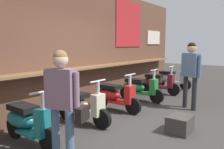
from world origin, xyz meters
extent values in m
plane|color=#383533|center=(0.00, 0.00, 0.00)|extent=(31.07, 31.07, 0.00)
cube|color=brown|center=(0.00, 2.02, 1.61)|extent=(11.10, 0.25, 3.22)
cube|color=brown|center=(0.00, 1.72, 1.07)|extent=(9.99, 0.36, 0.05)
cube|color=#B22328|center=(2.55, 1.89, 2.33)|extent=(1.47, 0.02, 1.47)
cube|color=beige|center=(4.38, 1.88, 1.93)|extent=(1.04, 0.03, 0.52)
ellipsoid|color=#197075|center=(-1.85, 1.25, 0.40)|extent=(0.40, 0.71, 0.30)
cube|color=black|center=(-1.86, 1.20, 0.60)|extent=(0.32, 0.56, 0.10)
cube|color=#197075|center=(-1.86, 0.90, 0.25)|extent=(0.39, 0.51, 0.04)
cube|color=#197075|center=(-1.87, 0.60, 0.47)|extent=(0.28, 0.17, 0.44)
cylinder|color=#B7B7BC|center=(-1.87, 0.60, 0.60)|extent=(0.07, 0.07, 0.70)
cylinder|color=#B7B7BC|center=(-1.87, 0.60, 0.95)|extent=(0.46, 0.05, 0.04)
cylinder|color=black|center=(-1.88, 0.50, 0.20)|extent=(0.11, 0.40, 0.40)
cylinder|color=black|center=(-1.85, 1.50, 0.20)|extent=(0.11, 0.40, 0.40)
ellipsoid|color=beige|center=(-0.60, 1.25, 0.40)|extent=(0.39, 0.71, 0.30)
cube|color=black|center=(-0.60, 1.20, 0.60)|extent=(0.31, 0.56, 0.10)
cube|color=beige|center=(-0.59, 0.90, 0.25)|extent=(0.39, 0.51, 0.04)
cube|color=beige|center=(-0.59, 0.60, 0.47)|extent=(0.28, 0.16, 0.44)
cylinder|color=#B7B7BC|center=(-0.59, 0.60, 0.60)|extent=(0.07, 0.07, 0.70)
cylinder|color=#B7B7BC|center=(-0.59, 0.60, 0.95)|extent=(0.46, 0.04, 0.04)
cylinder|color=black|center=(-0.58, 0.50, 0.20)|extent=(0.11, 0.40, 0.40)
cylinder|color=black|center=(-0.60, 1.50, 0.20)|extent=(0.11, 0.40, 0.40)
ellipsoid|color=red|center=(0.60, 1.25, 0.40)|extent=(0.38, 0.70, 0.30)
cube|color=black|center=(0.60, 1.20, 0.60)|extent=(0.30, 0.55, 0.10)
cube|color=red|center=(0.60, 0.90, 0.25)|extent=(0.38, 0.50, 0.04)
cube|color=red|center=(0.60, 0.60, 0.47)|extent=(0.28, 0.16, 0.44)
cylinder|color=#B7B7BC|center=(0.60, 0.60, 0.60)|extent=(0.07, 0.07, 0.70)
cylinder|color=#B7B7BC|center=(0.60, 0.60, 0.95)|extent=(0.46, 0.04, 0.04)
cylinder|color=black|center=(0.60, 0.50, 0.20)|extent=(0.10, 0.40, 0.40)
cylinder|color=black|center=(0.59, 1.50, 0.20)|extent=(0.10, 0.40, 0.40)
ellipsoid|color=#237533|center=(1.84, 1.25, 0.40)|extent=(0.42, 0.72, 0.30)
cube|color=black|center=(1.85, 1.20, 0.60)|extent=(0.33, 0.56, 0.10)
cube|color=#237533|center=(1.86, 0.90, 0.25)|extent=(0.41, 0.52, 0.04)
cube|color=#237533|center=(1.88, 0.60, 0.47)|extent=(0.29, 0.17, 0.44)
cylinder|color=#B7B7BC|center=(1.88, 0.60, 0.60)|extent=(0.07, 0.07, 0.70)
cylinder|color=#B7B7BC|center=(1.88, 0.60, 0.95)|extent=(0.46, 0.06, 0.04)
cylinder|color=black|center=(1.88, 0.50, 0.20)|extent=(0.12, 0.40, 0.40)
cylinder|color=black|center=(1.83, 1.50, 0.20)|extent=(0.12, 0.40, 0.40)
ellipsoid|color=maroon|center=(3.09, 1.25, 0.40)|extent=(0.43, 0.72, 0.30)
cube|color=black|center=(3.09, 1.20, 0.60)|extent=(0.34, 0.57, 0.10)
cube|color=maroon|center=(3.11, 0.90, 0.25)|extent=(0.41, 0.53, 0.04)
cube|color=maroon|center=(3.13, 0.60, 0.47)|extent=(0.29, 0.18, 0.44)
cylinder|color=#B7B7BC|center=(3.13, 0.60, 0.60)|extent=(0.07, 0.07, 0.70)
cylinder|color=#B7B7BC|center=(3.13, 0.60, 0.95)|extent=(0.46, 0.07, 0.04)
cylinder|color=black|center=(3.14, 0.50, 0.20)|extent=(0.13, 0.41, 0.40)
cylinder|color=black|center=(3.07, 1.50, 0.20)|extent=(0.13, 0.41, 0.40)
ellipsoid|color=#B2B5BA|center=(4.21, 1.25, 0.40)|extent=(0.43, 0.73, 0.30)
cube|color=black|center=(4.22, 1.20, 0.60)|extent=(0.34, 0.57, 0.10)
cube|color=#B2B5BA|center=(4.24, 0.90, 0.25)|extent=(0.42, 0.53, 0.04)
cube|color=#B2B5BA|center=(4.26, 0.60, 0.47)|extent=(0.29, 0.18, 0.44)
cylinder|color=#B7B7BC|center=(4.26, 0.60, 0.60)|extent=(0.07, 0.07, 0.70)
cylinder|color=#B7B7BC|center=(4.26, 0.60, 0.95)|extent=(0.46, 0.07, 0.04)
cylinder|color=black|center=(4.27, 0.50, 0.20)|extent=(0.13, 0.41, 0.40)
cylinder|color=black|center=(4.20, 1.50, 0.20)|extent=(0.13, 0.41, 0.40)
cylinder|color=slate|center=(-1.91, 0.29, 0.39)|extent=(0.12, 0.12, 0.78)
cylinder|color=slate|center=(-1.92, -0.02, 0.39)|extent=(0.12, 0.12, 0.78)
cube|color=gray|center=(-1.92, 0.14, 1.06)|extent=(0.31, 0.43, 0.56)
sphere|color=beige|center=(-1.92, 0.14, 1.46)|extent=(0.21, 0.21, 0.21)
sphere|color=olive|center=(-1.92, 0.14, 1.49)|extent=(0.20, 0.20, 0.20)
cylinder|color=gray|center=(-1.99, 0.36, 1.04)|extent=(0.08, 0.08, 0.52)
cylinder|color=gray|center=(-1.85, -0.09, 1.04)|extent=(0.08, 0.08, 0.52)
cube|color=black|center=(-1.81, -0.15, 0.73)|extent=(0.28, 0.17, 0.20)
cylinder|color=#232328|center=(1.80, -0.56, 0.42)|extent=(0.12, 0.12, 0.85)
cylinder|color=#232328|center=(1.96, -0.28, 0.42)|extent=(0.12, 0.12, 0.85)
cube|color=slate|center=(1.88, -0.42, 1.15)|extent=(0.33, 0.47, 0.60)
sphere|color=tan|center=(1.88, -0.42, 1.57)|extent=(0.23, 0.23, 0.23)
sphere|color=black|center=(1.88, -0.42, 1.61)|extent=(0.21, 0.21, 0.21)
cylinder|color=slate|center=(1.80, -0.65, 1.12)|extent=(0.08, 0.08, 0.56)
cylinder|color=slate|center=(1.97, -0.18, 1.12)|extent=(0.08, 0.08, 0.56)
cube|color=#3D3833|center=(0.16, -0.81, 0.16)|extent=(0.51, 0.41, 0.32)
camera|label=1|loc=(-4.00, -2.28, 1.66)|focal=36.89mm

